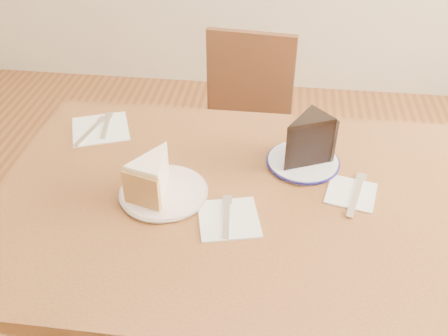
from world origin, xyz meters
The scene contains 13 objects.
table centered at (0.00, 0.00, 0.65)m, with size 1.20×0.80×0.75m.
chair_far centered at (-0.06, 0.73, 0.45)m, with size 0.44×0.44×0.82m.
plate_cream centered at (-0.19, -0.01, 0.76)m, with size 0.20×0.20×0.01m, color white.
plate_navy centered at (0.14, 0.16, 0.76)m, with size 0.18×0.18×0.01m, color white.
carrot_cake centered at (-0.20, 0.00, 0.80)m, with size 0.09×0.12×0.09m, color #FBEFCF, non-canonical shape.
chocolate_cake centered at (0.14, 0.15, 0.82)m, with size 0.09×0.12×0.12m, color black, non-canonical shape.
napkin_cream centered at (-0.02, -0.08, 0.75)m, with size 0.13×0.13×0.00m, color white.
napkin_navy centered at (0.26, 0.05, 0.75)m, with size 0.11×0.11×0.00m, color white.
napkin_spare centered at (-0.43, 0.25, 0.75)m, with size 0.16×0.16×0.00m, color white.
fork_cream centered at (-0.03, -0.07, 0.76)m, with size 0.01×0.14×0.00m, color silver.
knife_navy centered at (0.27, 0.04, 0.76)m, with size 0.02×0.17×0.00m, color silver.
fork_spare centered at (-0.42, 0.26, 0.76)m, with size 0.01×0.14×0.00m, color silver.
knife_spare centered at (-0.45, 0.23, 0.76)m, with size 0.01×0.16×0.00m, color white.
Camera 1 is at (0.07, -0.90, 1.53)m, focal length 40.00 mm.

